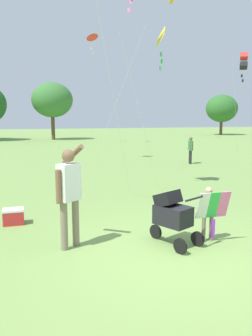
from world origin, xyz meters
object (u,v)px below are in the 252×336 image
object	(u,v)px
stroller	(172,213)
kite_orange_delta	(159,45)
child_with_butterfly_kite	(209,209)
kite_green_novelty	(244,61)
cooler_box	(13,216)
kite_blue_high	(93,39)
person_red_shirt	(191,148)
person_adult_flyer	(69,189)

from	to	relation	value
stroller	kite_orange_delta	bearing A→B (deg)	72.01
child_with_butterfly_kite	stroller	xyz separation A→B (m)	(-0.73, 0.06, -0.04)
stroller	kite_green_novelty	xyz separation A→B (m)	(7.15, 8.46, 4.25)
cooler_box	kite_blue_high	bearing A→B (deg)	69.50
child_with_butterfly_kite	stroller	size ratio (longest dim) A/B	0.96
kite_green_novelty	cooler_box	bearing A→B (deg)	-147.53
kite_blue_high	person_red_shirt	xyz separation A→B (m)	(4.45, -2.18, -5.39)
kite_green_novelty	kite_blue_high	world-z (taller)	kite_blue_high
stroller	kite_orange_delta	xyz separation A→B (m)	(1.52, 4.67, 3.95)
person_adult_flyer	stroller	size ratio (longest dim) A/B	1.72
stroller	person_red_shirt	world-z (taller)	person_red_shirt
kite_orange_delta	person_red_shirt	bearing A→B (deg)	53.93
stroller	kite_blue_high	distance (m)	13.26
kite_green_novelty	person_red_shirt	size ratio (longest dim) A/B	3.87
person_adult_flyer	kite_blue_high	xyz separation A→B (m)	(2.66, 11.64, 5.10)
kite_orange_delta	kite_green_novelty	bearing A→B (deg)	33.98
kite_green_novelty	person_adult_flyer	bearing A→B (deg)	-138.00
child_with_butterfly_kite	stroller	bearing A→B (deg)	174.95
stroller	kite_green_novelty	distance (m)	11.87
stroller	person_red_shirt	xyz separation A→B (m)	(5.26, 9.81, 0.19)
child_with_butterfly_kite	cooler_box	distance (m)	4.24
person_adult_flyer	person_red_shirt	bearing A→B (deg)	53.03
stroller	kite_blue_high	world-z (taller)	kite_blue_high
person_red_shirt	cooler_box	distance (m)	11.27
kite_green_novelty	person_red_shirt	distance (m)	4.67
child_with_butterfly_kite	cooler_box	world-z (taller)	child_with_butterfly_kite
kite_green_novelty	cooler_box	size ratio (longest dim) A/B	11.73
kite_orange_delta	kite_green_novelty	size ratio (longest dim) A/B	0.98
kite_orange_delta	person_red_shirt	xyz separation A→B (m)	(3.75, 5.15, -3.76)
child_with_butterfly_kite	person_red_shirt	distance (m)	10.87
kite_blue_high	person_adult_flyer	bearing A→B (deg)	-102.89
kite_orange_delta	cooler_box	world-z (taller)	kite_orange_delta
person_adult_flyer	kite_blue_high	world-z (taller)	kite_blue_high
kite_green_novelty	stroller	bearing A→B (deg)	-130.19
kite_blue_high	stroller	bearing A→B (deg)	-93.87
stroller	person_red_shirt	size ratio (longest dim) A/B	0.81
kite_green_novelty	person_red_shirt	bearing A→B (deg)	144.44
stroller	cooler_box	bearing A→B (deg)	144.53
person_adult_flyer	stroller	bearing A→B (deg)	-10.93
stroller	person_adult_flyer	bearing A→B (deg)	169.07
person_red_shirt	child_with_butterfly_kite	bearing A→B (deg)	-114.65
person_adult_flyer	cooler_box	world-z (taller)	person_adult_flyer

